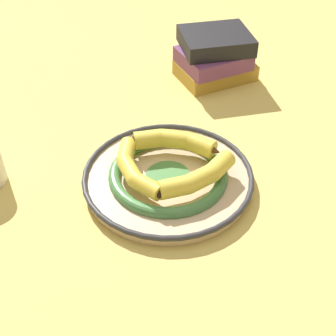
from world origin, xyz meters
The scene contains 6 objects.
ground_plane centered at (0.00, 0.00, 0.00)m, with size 2.80×2.80×0.00m, color #E5CC6B.
decorative_bowl centered at (0.03, -0.01, 0.02)m, with size 0.32×0.32×0.03m.
banana_a centered at (-0.02, -0.06, 0.05)m, with size 0.10×0.17×0.03m.
banana_b centered at (0.09, -0.04, 0.05)m, with size 0.09×0.18×0.04m.
banana_c centered at (0.02, 0.05, 0.05)m, with size 0.18×0.08×0.03m.
book_stack centered at (0.41, -0.19, 0.06)m, with size 0.18×0.21×0.12m.
Camera 1 is at (-0.62, 0.07, 0.60)m, focal length 50.00 mm.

